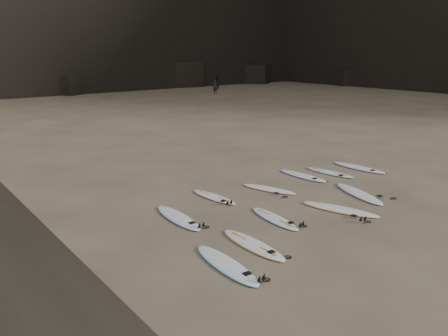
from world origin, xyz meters
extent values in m
plane|color=#897559|center=(0.00, 0.00, 0.00)|extent=(240.00, 240.00, 0.00)
cube|color=black|center=(8.00, 45.00, 1.16)|extent=(4.23, 4.46, 2.33)
cube|color=black|center=(25.00, 46.00, 1.80)|extent=(5.95, 5.19, 3.59)
cube|color=black|center=(38.00, 44.00, 1.44)|extent=(5.31, 5.56, 2.88)
cube|color=black|center=(46.00, 32.00, 1.21)|extent=(4.39, 4.01, 2.41)
ellipsoid|color=white|center=(-4.20, -1.05, 0.05)|extent=(0.84, 2.68, 0.09)
ellipsoid|color=white|center=(-2.87, -0.59, 0.05)|extent=(0.69, 2.57, 0.09)
ellipsoid|color=white|center=(-1.00, 0.43, 0.04)|extent=(0.86, 2.37, 0.08)
ellipsoid|color=white|center=(1.36, -0.38, 0.05)|extent=(1.46, 2.77, 0.10)
ellipsoid|color=white|center=(3.30, 0.22, 0.05)|extent=(1.54, 2.81, 0.10)
ellipsoid|color=white|center=(-3.42, 2.45, 0.05)|extent=(0.81, 2.68, 0.09)
ellipsoid|color=white|center=(-1.25, 3.36, 0.04)|extent=(0.73, 2.31, 0.08)
ellipsoid|color=white|center=(1.03, 2.77, 0.04)|extent=(1.25, 2.36, 0.08)
ellipsoid|color=white|center=(3.48, 3.19, 0.05)|extent=(0.69, 2.53, 0.09)
ellipsoid|color=white|center=(4.82, 2.79, 0.04)|extent=(0.81, 2.44, 0.09)
ellipsoid|color=white|center=(6.53, 2.46, 0.05)|extent=(0.76, 2.73, 0.10)
imported|color=black|center=(22.63, 34.49, 0.85)|extent=(0.62, 0.73, 1.70)
imported|color=black|center=(26.54, 39.14, 0.94)|extent=(0.78, 0.97, 1.88)
camera|label=1|loc=(-10.54, -8.91, 5.37)|focal=35.00mm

